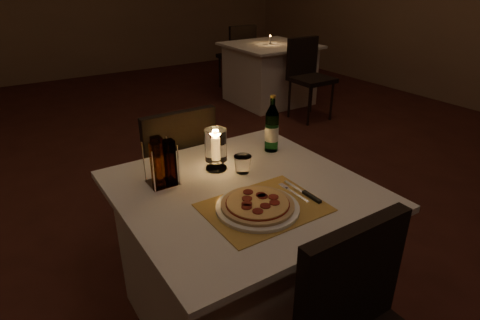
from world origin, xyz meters
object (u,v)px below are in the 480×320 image
hurricane_candle (216,146)px  pizza (258,204)px  tumbler (243,164)px  plate (258,208)px  chair_far (175,165)px  neighbor_table_right (269,73)px  main_table (242,257)px  water_bottle (272,129)px

hurricane_candle → pizza: bearing=-96.3°
tumbler → hurricane_candle: 0.14m
plate → tumbler: size_ratio=3.99×
chair_far → plate: bearing=-93.2°
tumbler → hurricane_candle: (-0.08, 0.09, 0.07)m
hurricane_candle → neighbor_table_right: 3.54m
main_table → neighbor_table_right: (2.29, 2.87, 0.00)m
tumbler → neighbor_table_right: tumbler is taller
main_table → water_bottle: 0.64m
pizza → neighbor_table_right: 3.86m
pizza → hurricane_candle: bearing=83.7°
chair_far → tumbler: (0.08, -0.60, 0.23)m
pizza → neighbor_table_right: bearing=52.5°
main_table → hurricane_candle: 0.52m
tumbler → chair_far: bearing=97.4°
water_bottle → neighbor_table_right: water_bottle is taller
main_table → pizza: (-0.05, -0.18, 0.39)m
neighbor_table_right → water_bottle: bearing=-126.7°
hurricane_candle → neighbor_table_right: bearing=49.2°
pizza → tumbler: size_ratio=3.49×
water_bottle → neighbor_table_right: size_ratio=0.29×
plate → main_table: bearing=74.5°
chair_far → plate: size_ratio=2.81×
water_bottle → plate: bearing=-132.1°
chair_far → hurricane_candle: bearing=-90.8°
main_table → pizza: pizza is taller
pizza → tumbler: 0.32m
plate → hurricane_candle: size_ratio=1.65×
main_table → hurricane_candle: bearing=91.8°
tumbler → water_bottle: 0.30m
chair_far → tumbler: chair_far is taller
tumbler → hurricane_candle: size_ratio=0.41×
chair_far → neighbor_table_right: (2.29, 2.15, -0.18)m
chair_far → pizza: chair_far is taller
plate → tumbler: 0.33m
tumbler → neighbor_table_right: size_ratio=0.08×
tumbler → main_table: bearing=-123.3°
main_table → tumbler: (0.08, 0.12, 0.41)m
main_table → tumbler: size_ratio=12.46×
water_bottle → neighbor_table_right: (1.95, 2.62, -0.48)m
plate → pizza: (0.00, 0.00, 0.02)m
chair_far → tumbler: 0.64m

